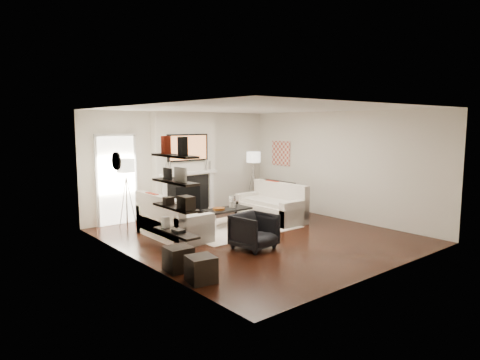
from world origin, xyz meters
TOP-DOWN VIEW (x-y plane):
  - room_envelope at (0.00, 0.00)m, footprint 6.00×6.00m
  - chimney_breast at (0.00, 2.88)m, footprint 1.80×0.25m
  - fireplace_surround at (0.00, 2.74)m, footprint 1.30×0.02m
  - firebox at (0.00, 2.73)m, footprint 0.75×0.02m
  - mantel_pilaster_l at (-0.72, 2.71)m, footprint 0.12×0.08m
  - mantel_pilaster_r at (0.72, 2.71)m, footprint 0.12×0.08m
  - mantel_shelf at (0.00, 2.69)m, footprint 1.70×0.18m
  - tv_body at (0.00, 2.71)m, footprint 1.20×0.06m
  - tv_screen at (0.00, 2.68)m, footprint 1.10×0.00m
  - candlestick_l_tall at (-0.55, 2.70)m, footprint 0.04×0.04m
  - candlestick_l_short at (-0.68, 2.70)m, footprint 0.04×0.04m
  - candlestick_r_tall at (0.55, 2.70)m, footprint 0.04×0.04m
  - candlestick_r_short at (0.68, 2.70)m, footprint 0.04×0.04m
  - hallway_panel at (-1.85, 2.98)m, footprint 0.90×0.02m
  - door_trim_l at (-2.33, 2.96)m, footprint 0.06×0.06m
  - door_trim_r at (-1.37, 2.96)m, footprint 0.06×0.06m
  - door_trim_top at (-1.85, 2.96)m, footprint 1.02×0.06m
  - rug at (0.05, 0.89)m, footprint 2.60×2.00m
  - loveseat_left_base at (-1.44, 1.07)m, footprint 0.85×1.80m
  - loveseat_left_back at (-1.77, 1.07)m, footprint 0.18×1.80m
  - loveseat_left_arm_n at (-1.44, 0.26)m, footprint 0.85×0.18m
  - loveseat_left_arm_s at (-1.44, 1.88)m, footprint 0.85×0.18m
  - loveseat_left_cushion at (-1.39, 1.07)m, footprint 0.63×1.44m
  - pillow_left_orange at (-1.77, 1.37)m, footprint 0.10×0.42m
  - pillow_left_charcoal at (-1.77, 0.77)m, footprint 0.10×0.40m
  - loveseat_right_base at (1.25, 0.92)m, footprint 0.85×1.80m
  - loveseat_right_back at (1.58, 0.92)m, footprint 0.18×1.80m
  - loveseat_right_arm_n at (1.25, 0.11)m, footprint 0.85×0.18m
  - loveseat_right_arm_s at (1.25, 1.73)m, footprint 0.85×0.18m
  - loveseat_right_cushion at (1.20, 0.92)m, footprint 0.63×1.44m
  - pillow_right_orange at (1.58, 1.22)m, footprint 0.10×0.42m
  - pillow_right_charcoal at (1.58, 0.62)m, footprint 0.10×0.40m
  - coffee_table at (0.05, 1.12)m, footprint 1.10×0.55m
  - coffee_leg_nw at (-0.45, 0.90)m, footprint 0.02×0.02m
  - coffee_leg_ne at (0.55, 0.90)m, footprint 0.02×0.02m
  - coffee_leg_sw at (-0.45, 1.34)m, footprint 0.02×0.02m
  - coffee_leg_se at (0.55, 1.34)m, footprint 0.02×0.02m
  - hurricane_glass at (0.20, 1.12)m, footprint 0.16×0.16m
  - hurricane_candle at (0.20, 1.12)m, footprint 0.11×0.11m
  - copper_bowl at (-0.20, 1.12)m, footprint 0.28×0.28m
  - armchair at (-0.68, -0.65)m, footprint 0.82×0.78m
  - lamp_left_post at (-1.85, 2.44)m, footprint 0.02×0.02m
  - lamp_left_shade at (-1.85, 2.44)m, footprint 0.40×0.40m
  - lamp_left_leg_a at (-1.74, 2.44)m, footprint 0.25×0.02m
  - lamp_left_leg_b at (-1.91, 2.53)m, footprint 0.14×0.22m
  - lamp_left_leg_c at (-1.91, 2.34)m, footprint 0.14×0.22m
  - lamp_right_post at (2.05, 2.48)m, footprint 0.02×0.02m
  - lamp_right_shade at (2.05, 2.48)m, footprint 0.40×0.40m
  - lamp_right_leg_a at (2.16, 2.48)m, footprint 0.25×0.02m
  - lamp_right_leg_b at (2.00, 2.57)m, footprint 0.14×0.22m
  - lamp_right_leg_c at (1.99, 2.38)m, footprint 0.14×0.22m
  - console_top at (2.57, 2.08)m, footprint 0.35×1.20m
  - console_leg_n at (2.57, 1.53)m, footprint 0.30×0.04m
  - console_leg_s at (2.57, 2.63)m, footprint 0.30×0.04m
  - wall_art at (2.73, 2.05)m, footprint 0.03×0.70m
  - shelf_bottom at (-2.62, -1.00)m, footprint 0.25×1.00m
  - shelf_lower at (-2.62, -1.00)m, footprint 0.25×1.00m
  - shelf_upper at (-2.62, -1.00)m, footprint 0.25×1.00m
  - shelf_top at (-2.62, -1.00)m, footprint 0.25×1.00m
  - decor_magfile_a at (-2.62, -1.24)m, footprint 0.12×0.10m
  - decor_magfile_b at (-2.62, -0.75)m, footprint 0.12×0.10m
  - decor_frame_a at (-2.62, -1.16)m, footprint 0.04×0.30m
  - decor_frame_b at (-2.62, -0.78)m, footprint 0.04×0.22m
  - decor_wine_rack at (-2.62, -1.31)m, footprint 0.18×0.25m
  - decor_box_small at (-2.62, -0.79)m, footprint 0.15×0.12m
  - decor_books at (-2.62, -1.08)m, footprint 0.14×0.20m
  - decor_box_tall at (-2.62, -0.68)m, footprint 0.10×0.10m
  - clock_rim at (-2.73, 0.90)m, footprint 0.04×0.34m
  - clock_face at (-2.71, 0.90)m, footprint 0.01×0.29m
  - ottoman_near at (-2.47, -0.81)m, footprint 0.43×0.43m
  - ottoman_far at (-2.47, -1.46)m, footprint 0.46×0.46m

SIDE VIEW (x-z plane):
  - rug at x=0.05m, z-range 0.00..0.01m
  - coffee_leg_nw at x=-0.45m, z-range 0.00..0.38m
  - coffee_leg_ne at x=0.55m, z-range 0.00..0.38m
  - coffee_leg_sw at x=-0.45m, z-range 0.00..0.38m
  - coffee_leg_se at x=0.55m, z-range 0.00..0.38m
  - ottoman_near at x=-2.47m, z-range 0.00..0.40m
  - ottoman_far at x=-2.47m, z-range 0.00..0.40m
  - loveseat_left_base at x=-1.44m, z-range 0.00..0.42m
  - loveseat_right_base at x=1.25m, z-range 0.00..0.42m
  - loveseat_left_arm_n at x=-1.44m, z-range 0.00..0.60m
  - loveseat_left_arm_s at x=-1.44m, z-range 0.00..0.60m
  - loveseat_right_arm_n at x=1.25m, z-range 0.00..0.60m
  - loveseat_right_arm_s at x=1.25m, z-range 0.00..0.60m
  - console_leg_n at x=2.57m, z-range 0.00..0.71m
  - console_leg_s at x=2.57m, z-range 0.00..0.71m
  - armchair at x=-0.68m, z-range 0.00..0.75m
  - coffee_table at x=0.05m, z-range 0.38..0.42m
  - copper_bowl at x=-0.20m, z-range 0.42..0.47m
  - firebox at x=0.00m, z-range 0.12..0.78m
  - loveseat_left_cushion at x=-1.39m, z-range 0.42..0.52m
  - loveseat_right_cushion at x=1.20m, z-range 0.42..0.52m
  - hurricane_candle at x=0.20m, z-range 0.41..0.58m
  - fireplace_surround at x=0.00m, z-range 0.00..1.04m
  - loveseat_left_back at x=-1.77m, z-range 0.13..0.93m
  - loveseat_right_back at x=1.58m, z-range 0.13..0.93m
  - mantel_pilaster_l at x=-0.72m, z-range 0.00..1.10m
  - mantel_pilaster_r at x=0.72m, z-range 0.00..1.10m
  - hurricane_glass at x=0.20m, z-range 0.42..0.70m
  - lamp_left_leg_a at x=-1.74m, z-range -0.02..1.22m
  - lamp_left_leg_b at x=-1.91m, z-range -0.02..1.22m
  - lamp_left_leg_c at x=-1.91m, z-range -0.02..1.22m
  - lamp_right_leg_a at x=2.16m, z-range -0.02..1.22m
  - lamp_right_leg_b at x=2.00m, z-range -0.02..1.22m
  - lamp_right_leg_c at x=1.99m, z-range -0.02..1.22m
  - lamp_left_post at x=-1.85m, z-range 0.00..1.20m
  - lamp_right_post at x=2.05m, z-range 0.00..1.20m
  - shelf_bottom at x=-2.62m, z-range 0.68..0.72m
  - pillow_left_charcoal at x=-1.77m, z-range 0.52..0.92m
  - pillow_right_charcoal at x=1.58m, z-range 0.52..0.92m
  - pillow_left_orange at x=-1.77m, z-range 0.52..0.94m
  - pillow_right_orange at x=1.58m, z-range 0.52..0.94m
  - console_top at x=2.57m, z-range 0.71..0.75m
  - decor_books at x=-2.62m, z-range 0.72..0.77m
  - decor_box_tall at x=-2.62m, z-range 0.72..0.90m
  - door_trim_l at x=-2.33m, z-range -0.03..2.13m
  - door_trim_r at x=-1.37m, z-range -0.03..2.13m
  - hallway_panel at x=-1.85m, z-range 0.00..2.10m
  - shelf_lower at x=-2.62m, z-range 1.08..1.12m
  - mantel_shelf at x=0.00m, z-range 1.09..1.16m
  - decor_box_small at x=-2.62m, z-range 1.12..1.24m
  - decor_wine_rack at x=-2.62m, z-range 1.12..1.32m
  - candlestick_l_short at x=-0.68m, z-range 1.15..1.40m
  - candlestick_r_short at x=0.68m, z-range 1.15..1.40m
  - candlestick_l_tall at x=-0.55m, z-range 1.16..1.45m
  - candlestick_r_tall at x=0.55m, z-range 1.16..1.45m
  - room_envelope at x=0.00m, z-range -1.65..4.35m
  - chimney_breast at x=0.00m, z-range 0.00..2.70m
  - lamp_left_shade at x=-1.85m, z-range 1.30..1.60m
  - lamp_right_shade at x=2.05m, z-range 1.30..1.60m
  - shelf_upper at x=-2.62m, z-range 1.48..1.52m
  - wall_art at x=2.73m, z-range 1.20..1.90m
  - decor_frame_b at x=-2.62m, z-range 1.52..1.70m
  - decor_frame_a at x=-2.62m, z-range 1.52..1.74m
  - clock_rim at x=-2.73m, z-range 1.53..1.87m
  - clock_face at x=-2.71m, z-range 1.55..1.84m
  - tv_screen at x=0.00m, z-range 1.47..2.09m
  - tv_body at x=0.00m, z-range 1.43..2.13m
  - shelf_top at x=-2.62m, z-range 1.88..1.92m
  - decor_magfile_a at x=-2.62m, z-range 1.92..2.20m
  - decor_magfile_b at x=-2.62m, z-range 1.92..2.20m
  - door_trim_top at x=-1.85m, z-range 2.10..2.16m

